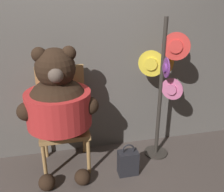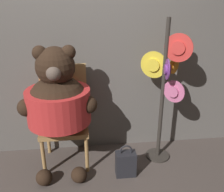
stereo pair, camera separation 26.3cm
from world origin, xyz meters
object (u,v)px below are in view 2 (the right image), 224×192
Objects in this scene: chair at (65,113)px; hat_display_rack at (167,81)px; teddy_bear at (58,102)px; handbag_on_ground at (126,163)px.

hat_display_rack is at bearing -6.23° from chair.
chair is at bearing 173.77° from hat_display_rack.
hat_display_rack is at bearing 2.55° from teddy_bear.
chair is 0.69× the size of hat_display_rack.
chair reaches higher than handbag_on_ground.
teddy_bear is at bearing 161.44° from handbag_on_ground.
handbag_on_ground is (0.64, -0.40, -0.44)m from chair.
teddy_bear reaches higher than chair.
chair is 1.19m from hat_display_rack.
teddy_bear is 3.71× the size of handbag_on_ground.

